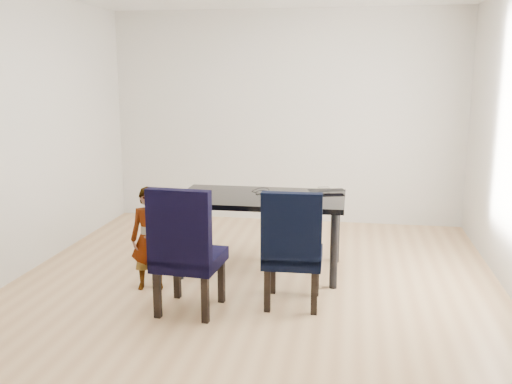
% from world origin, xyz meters
% --- Properties ---
extents(floor, '(4.50, 5.00, 0.01)m').
position_xyz_m(floor, '(0.00, 0.00, -0.01)').
color(floor, tan).
rests_on(floor, ground).
extents(wall_back, '(4.50, 0.01, 2.70)m').
position_xyz_m(wall_back, '(0.00, 2.50, 1.35)').
color(wall_back, silver).
rests_on(wall_back, ground).
extents(wall_front, '(4.50, 0.01, 2.70)m').
position_xyz_m(wall_front, '(0.00, -2.50, 1.35)').
color(wall_front, silver).
rests_on(wall_front, ground).
extents(wall_left, '(0.01, 5.00, 2.70)m').
position_xyz_m(wall_left, '(-2.25, 0.00, 1.35)').
color(wall_left, white).
rests_on(wall_left, ground).
extents(dining_table, '(1.60, 0.90, 0.75)m').
position_xyz_m(dining_table, '(0.00, 0.50, 0.38)').
color(dining_table, black).
rests_on(dining_table, floor).
extents(chair_left, '(0.54, 0.56, 1.05)m').
position_xyz_m(chair_left, '(-0.42, -0.55, 0.53)').
color(chair_left, black).
rests_on(chair_left, floor).
extents(chair_right, '(0.49, 0.51, 1.00)m').
position_xyz_m(chair_right, '(0.39, -0.28, 0.50)').
color(chair_right, black).
rests_on(chair_right, floor).
extents(child, '(0.37, 0.28, 0.93)m').
position_xyz_m(child, '(-0.90, -0.15, 0.47)').
color(child, red).
rests_on(child, floor).
extents(plate, '(0.27, 0.27, 0.01)m').
position_xyz_m(plate, '(-0.54, 0.15, 0.76)').
color(plate, white).
rests_on(plate, dining_table).
extents(sandwich, '(0.17, 0.12, 0.06)m').
position_xyz_m(sandwich, '(-0.54, 0.15, 0.79)').
color(sandwich, gold).
rests_on(sandwich, plate).
extents(laptop, '(0.41, 0.32, 0.03)m').
position_xyz_m(laptop, '(0.60, 0.81, 0.76)').
color(laptop, black).
rests_on(laptop, dining_table).
extents(cable_tangle, '(0.19, 0.19, 0.01)m').
position_xyz_m(cable_tangle, '(0.00, 0.59, 0.75)').
color(cable_tangle, black).
rests_on(cable_tangle, dining_table).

